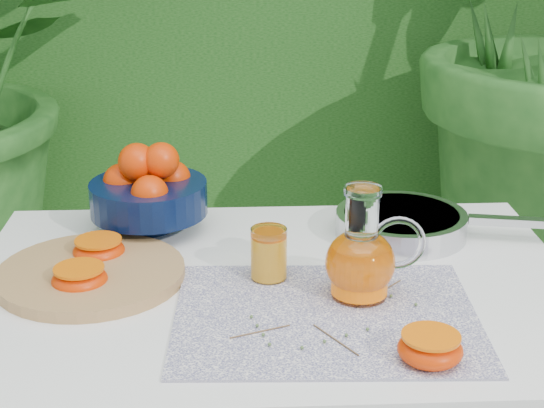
{
  "coord_description": "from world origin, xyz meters",
  "views": [
    {
      "loc": [
        0.02,
        -1.31,
        1.35
      ],
      "look_at": [
        0.07,
        -0.06,
        0.88
      ],
      "focal_mm": 55.0,
      "sensor_mm": 36.0,
      "label": 1
    }
  ],
  "objects_px": {
    "saute_pan": "(403,223)",
    "white_table": "(273,327)",
    "cutting_board": "(91,274)",
    "juice_pitcher": "(362,259)",
    "fruit_bowl": "(148,190)"
  },
  "relations": [
    {
      "from": "cutting_board",
      "to": "fruit_bowl",
      "type": "bearing_deg",
      "value": 69.83
    },
    {
      "from": "fruit_bowl",
      "to": "saute_pan",
      "type": "distance_m",
      "value": 0.48
    },
    {
      "from": "white_table",
      "to": "fruit_bowl",
      "type": "distance_m",
      "value": 0.36
    },
    {
      "from": "cutting_board",
      "to": "white_table",
      "type": "bearing_deg",
      "value": -5.19
    },
    {
      "from": "white_table",
      "to": "saute_pan",
      "type": "bearing_deg",
      "value": 37.17
    },
    {
      "from": "cutting_board",
      "to": "fruit_bowl",
      "type": "distance_m",
      "value": 0.24
    },
    {
      "from": "white_table",
      "to": "saute_pan",
      "type": "relative_size",
      "value": 2.27
    },
    {
      "from": "white_table",
      "to": "fruit_bowl",
      "type": "relative_size",
      "value": 4.04
    },
    {
      "from": "cutting_board",
      "to": "juice_pitcher",
      "type": "bearing_deg",
      "value": -11.36
    },
    {
      "from": "white_table",
      "to": "saute_pan",
      "type": "xyz_separation_m",
      "value": [
        0.25,
        0.19,
        0.11
      ]
    },
    {
      "from": "fruit_bowl",
      "to": "saute_pan",
      "type": "height_order",
      "value": "fruit_bowl"
    },
    {
      "from": "white_table",
      "to": "fruit_bowl",
      "type": "height_order",
      "value": "fruit_bowl"
    },
    {
      "from": "saute_pan",
      "to": "white_table",
      "type": "bearing_deg",
      "value": -142.83
    },
    {
      "from": "fruit_bowl",
      "to": "juice_pitcher",
      "type": "relative_size",
      "value": 1.37
    },
    {
      "from": "white_table",
      "to": "juice_pitcher",
      "type": "bearing_deg",
      "value": -23.91
    }
  ]
}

